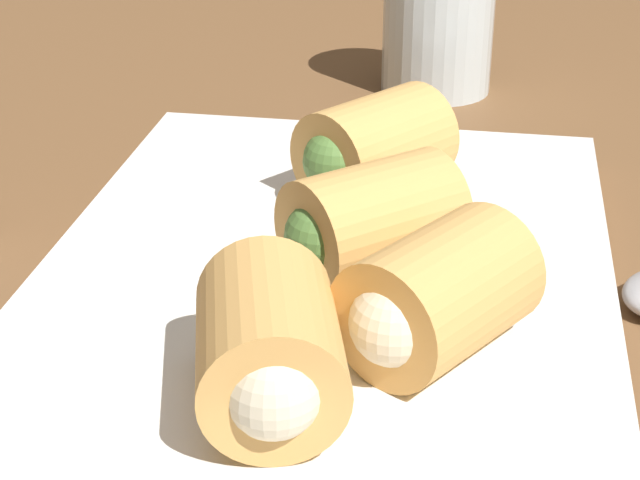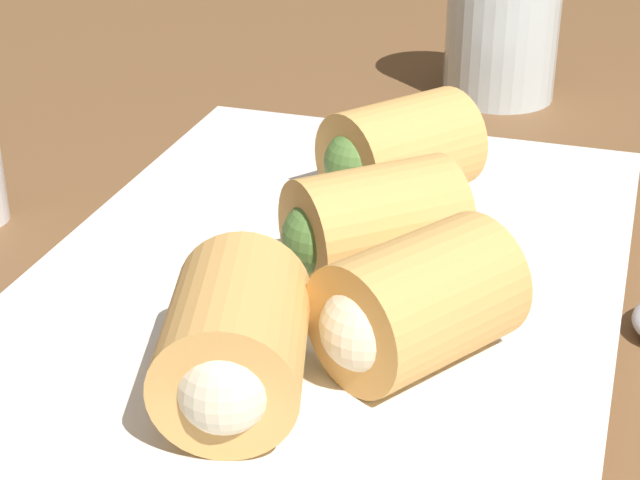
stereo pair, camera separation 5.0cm
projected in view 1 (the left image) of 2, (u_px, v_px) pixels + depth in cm
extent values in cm
cube|color=brown|center=(364.00, 358.00, 41.07)|extent=(180.00, 140.00, 2.00)
cube|color=white|center=(320.00, 302.00, 41.68)|extent=(32.77, 21.71, 1.20)
cube|color=white|center=(320.00, 285.00, 41.34)|extent=(34.09, 22.58, 0.30)
cylinder|color=#DBA356|center=(439.00, 294.00, 35.90)|extent=(7.65, 7.16, 4.54)
sphere|color=beige|center=(394.00, 322.00, 34.32)|extent=(2.95, 2.95, 2.95)
cylinder|color=#DBA356|center=(375.00, 146.00, 47.55)|extent=(7.66, 7.35, 4.54)
sphere|color=#56843D|center=(337.00, 161.00, 46.09)|extent=(2.95, 2.95, 2.95)
cylinder|color=#DBA356|center=(376.00, 221.00, 40.84)|extent=(7.51, 7.62, 4.54)
sphere|color=#56843D|center=(323.00, 237.00, 39.69)|extent=(2.95, 2.95, 2.95)
cylinder|color=#DBA356|center=(269.00, 345.00, 33.09)|extent=(7.14, 5.99, 4.54)
sphere|color=beige|center=(273.00, 390.00, 30.96)|extent=(2.95, 2.95, 2.95)
cylinder|color=silver|center=(438.00, 17.00, 63.70)|extent=(6.62, 6.62, 9.04)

